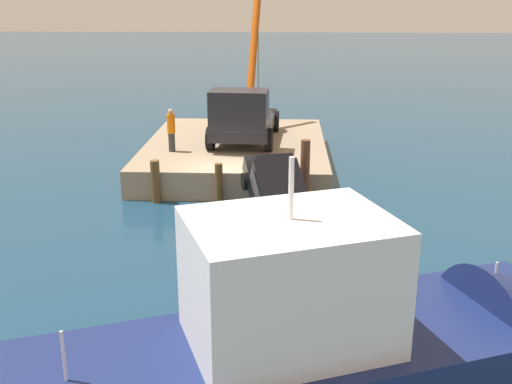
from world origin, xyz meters
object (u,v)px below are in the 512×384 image
salvaged_car (280,202)px  moored_yacht (398,341)px  crane_truck (243,114)px  dock_worker (171,130)px

salvaged_car → moored_yacht: 8.89m
crane_truck → salvaged_car: 7.28m
crane_truck → dock_worker: (1.62, -2.95, -0.39)m
dock_worker → salvaged_car: (5.23, 4.68, -1.37)m
salvaged_car → moored_yacht: bearing=17.1°
crane_truck → moored_yacht: (15.35, 4.34, -1.95)m
crane_truck → salvaged_car: crane_truck is taller
salvaged_car → moored_yacht: moored_yacht is taller
dock_worker → salvaged_car: size_ratio=0.42×
dock_worker → salvaged_car: dock_worker is taller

